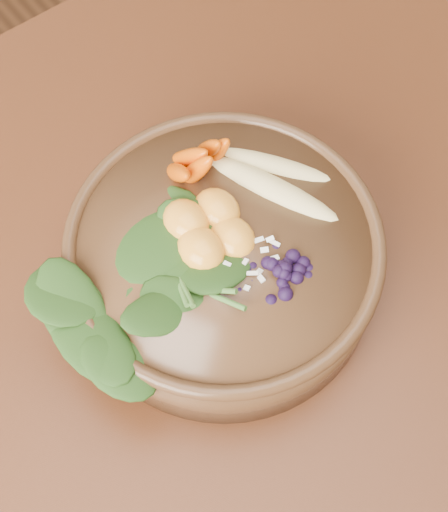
{
  "coord_description": "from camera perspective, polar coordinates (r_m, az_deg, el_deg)",
  "views": [
    {
      "loc": [
        -0.32,
        -0.2,
        1.37
      ],
      "look_at": [
        -0.14,
        0.04,
        0.8
      ],
      "focal_mm": 50.0,
      "sensor_mm": 36.0,
      "label": 1
    }
  ],
  "objects": [
    {
      "name": "kale_heap",
      "position": [
        0.61,
        -6.93,
        2.03
      ],
      "size": [
        0.23,
        0.21,
        0.04
      ],
      "primitive_type": null,
      "rotation": [
        0.0,
        0.0,
        0.29
      ],
      "color": "#244716",
      "rests_on": "stoneware_bowl"
    },
    {
      "name": "blueberry_pile",
      "position": [
        0.59,
        4.76,
        -0.63
      ],
      "size": [
        0.15,
        0.13,
        0.04
      ],
      "primitive_type": null,
      "rotation": [
        0.0,
        0.0,
        0.29
      ],
      "color": "black",
      "rests_on": "stoneware_bowl"
    },
    {
      "name": "mandarin_cluster",
      "position": [
        0.62,
        -1.22,
        2.85
      ],
      "size": [
        0.1,
        0.11,
        0.03
      ],
      "primitive_type": null,
      "rotation": [
        0.0,
        0.0,
        0.29
      ],
      "color": "orange",
      "rests_on": "stoneware_bowl"
    },
    {
      "name": "ground",
      "position": [
        1.42,
        5.42,
        -12.9
      ],
      "size": [
        4.0,
        4.0,
        0.0
      ],
      "primitive_type": "plane",
      "color": "#381E0F",
      "rests_on": "ground"
    },
    {
      "name": "carrot_cluster",
      "position": [
        0.64,
        -2.92,
        9.67
      ],
      "size": [
        0.07,
        0.07,
        0.08
      ],
      "primitive_type": null,
      "rotation": [
        0.0,
        0.0,
        0.29
      ],
      "color": "#D45000",
      "rests_on": "stoneware_bowl"
    },
    {
      "name": "stoneware_bowl",
      "position": [
        0.66,
        0.0,
        -0.4
      ],
      "size": [
        0.35,
        0.35,
        0.08
      ],
      "primitive_type": "cylinder",
      "rotation": [
        0.0,
        0.0,
        0.29
      ],
      "color": "#4C311D",
      "rests_on": "dining_table"
    },
    {
      "name": "banana_halves",
      "position": [
        0.65,
        3.97,
        7.08
      ],
      "size": [
        0.11,
        0.16,
        0.03
      ],
      "rotation": [
        0.0,
        0.0,
        0.29
      ],
      "color": "#E0CC84",
      "rests_on": "stoneware_bowl"
    },
    {
      "name": "dining_table",
      "position": [
        0.81,
        9.34,
        -1.19
      ],
      "size": [
        1.6,
        0.9,
        0.75
      ],
      "color": "#331C0C",
      "rests_on": "ground"
    },
    {
      "name": "coconut_flakes",
      "position": [
        0.62,
        1.58,
        0.55
      ],
      "size": [
        0.11,
        0.09,
        0.01
      ],
      "primitive_type": null,
      "rotation": [
        0.0,
        0.0,
        0.29
      ],
      "color": "white",
      "rests_on": "stoneware_bowl"
    }
  ]
}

